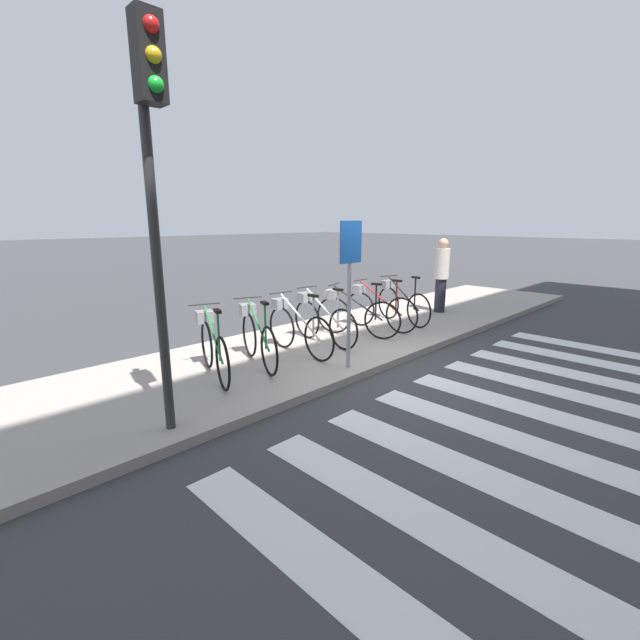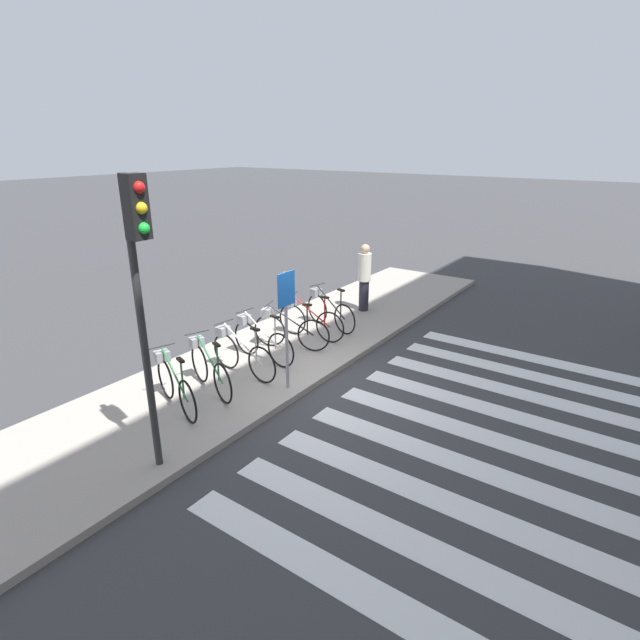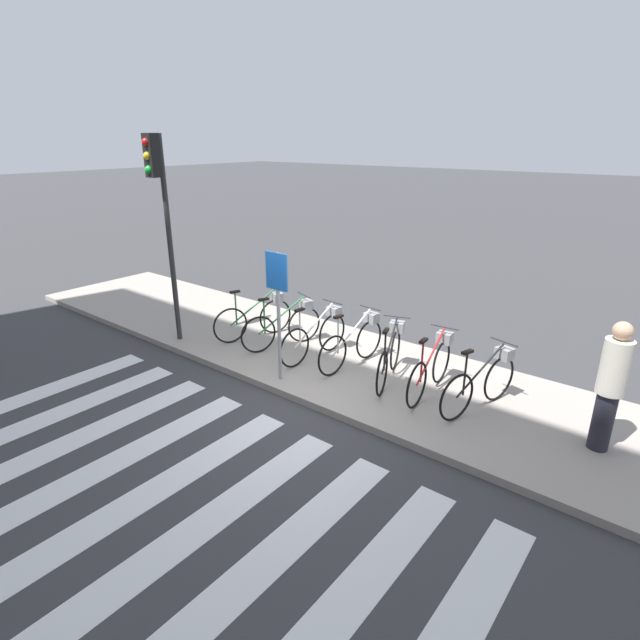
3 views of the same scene
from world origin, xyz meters
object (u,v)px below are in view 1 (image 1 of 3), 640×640
at_px(parked_bicycle_5, 377,307).
at_px(parked_bicycle_6, 400,302).
at_px(parked_bicycle_4, 353,312).
at_px(parked_bicycle_0, 212,345).
at_px(traffic_light, 152,151).
at_px(sign_post, 350,270).
at_px(pedestrian, 442,273).
at_px(parked_bicycle_1, 257,335).
at_px(parked_bicycle_2, 296,326).
at_px(parked_bicycle_3, 321,318).

xyz_separation_m(parked_bicycle_5, parked_bicycle_6, (0.83, -0.01, 0.00)).
bearing_deg(parked_bicycle_4, parked_bicycle_0, -179.31).
xyz_separation_m(traffic_light, sign_post, (2.84, 0.04, -1.32)).
height_order(parked_bicycle_0, pedestrian, pedestrian).
height_order(parked_bicycle_1, parked_bicycle_4, same).
distance_m(parked_bicycle_1, parked_bicycle_2, 0.80).
bearing_deg(sign_post, traffic_light, -179.09).
bearing_deg(parked_bicycle_2, parked_bicycle_6, 1.27).
height_order(parked_bicycle_4, pedestrian, pedestrian).
xyz_separation_m(parked_bicycle_0, parked_bicycle_1, (0.78, 0.00, 0.00)).
bearing_deg(pedestrian, parked_bicycle_2, -179.72).
height_order(parked_bicycle_3, traffic_light, traffic_light).
bearing_deg(traffic_light, parked_bicycle_6, 11.78).
bearing_deg(parked_bicycle_4, parked_bicycle_6, 0.54).
bearing_deg(parked_bicycle_3, sign_post, -117.77).
bearing_deg(pedestrian, parked_bicycle_1, -179.96).
distance_m(parked_bicycle_6, pedestrian, 1.69).
bearing_deg(parked_bicycle_1, parked_bicycle_5, 1.03).
distance_m(parked_bicycle_0, parked_bicycle_5, 3.86).
bearing_deg(pedestrian, traffic_light, -171.06).
xyz_separation_m(parked_bicycle_3, traffic_light, (-3.50, -1.30, 2.36)).
bearing_deg(sign_post, parked_bicycle_6, 21.22).
relative_size(parked_bicycle_5, sign_post, 0.79).
bearing_deg(parked_bicycle_4, parked_bicycle_3, 173.32).
height_order(parked_bicycle_2, sign_post, sign_post).
bearing_deg(parked_bicycle_6, parked_bicycle_0, -179.36).
relative_size(parked_bicycle_0, parked_bicycle_3, 0.95).
xyz_separation_m(parked_bicycle_2, sign_post, (0.07, -1.11, 1.03)).
relative_size(parked_bicycle_3, pedestrian, 0.97).
xyz_separation_m(parked_bicycle_0, parked_bicycle_6, (4.70, 0.05, 0.00)).
relative_size(parked_bicycle_2, sign_post, 0.79).
bearing_deg(parked_bicycle_6, parked_bicycle_1, -179.28).
distance_m(parked_bicycle_2, parked_bicycle_5, 2.28).
relative_size(parked_bicycle_0, sign_post, 0.75).
relative_size(parked_bicycle_5, parked_bicycle_6, 1.03).
distance_m(parked_bicycle_3, sign_post, 1.76).
bearing_deg(traffic_light, parked_bicycle_1, 30.95).
bearing_deg(parked_bicycle_3, parked_bicycle_0, -176.80).
height_order(pedestrian, sign_post, sign_post).
distance_m(parked_bicycle_3, parked_bicycle_5, 1.55).
xyz_separation_m(parked_bicycle_6, sign_post, (-3.04, -1.18, 1.03)).
relative_size(parked_bicycle_1, traffic_light, 0.42).
bearing_deg(pedestrian, parked_bicycle_4, 179.46).
xyz_separation_m(parked_bicycle_1, parked_bicycle_2, (0.80, -0.02, 0.00)).
height_order(parked_bicycle_5, parked_bicycle_6, same).
relative_size(parked_bicycle_0, pedestrian, 0.93).
bearing_deg(parked_bicycle_6, pedestrian, -1.61).
height_order(parked_bicycle_0, sign_post, sign_post).
height_order(parked_bicycle_1, parked_bicycle_3, same).
bearing_deg(parked_bicycle_6, sign_post, -158.78).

